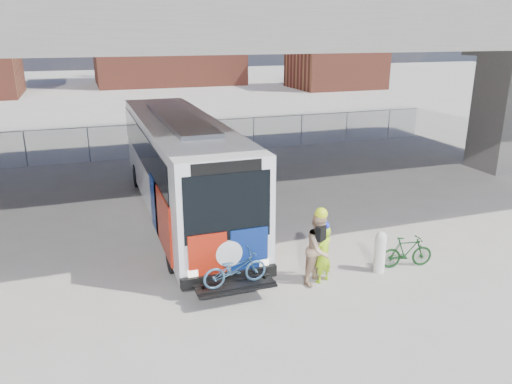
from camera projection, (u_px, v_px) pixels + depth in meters
name	position (u px, v px, depth m)	size (l,w,h in m)	color
ground	(258.00, 234.00, 16.76)	(160.00, 160.00, 0.00)	#9E9991
bus	(181.00, 160.00, 17.82)	(2.67, 12.91, 3.69)	silver
overpass	(222.00, 30.00, 18.35)	(40.00, 16.00, 7.95)	#605E59
chainlink_fence	(184.00, 129.00, 27.11)	(30.00, 0.06, 30.00)	gray
brick_buildings	(132.00, 41.00, 58.81)	(54.00, 22.00, 12.00)	brown
bollard	(380.00, 250.00, 13.94)	(0.31, 0.31, 1.20)	white
cyclist_hivis	(323.00, 253.00, 13.31)	(0.69, 0.59, 1.76)	#A1DC17
cyclist_tan	(320.00, 248.00, 13.23)	(1.19, 1.12, 2.14)	tan
bike_parked	(407.00, 252.00, 14.27)	(0.44, 1.55, 0.93)	#133C16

